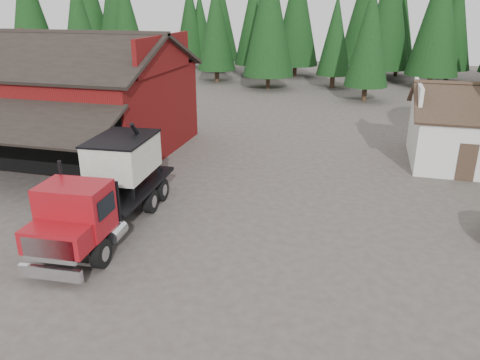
# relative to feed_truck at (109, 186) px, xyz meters

# --- Properties ---
(ground) EXTENTS (120.00, 120.00, 0.00)m
(ground) POSITION_rel_feed_truck_xyz_m (3.40, -0.43, -1.86)
(ground) COLOR #483F39
(ground) RESTS_ON ground
(red_barn) EXTENTS (12.80, 13.63, 7.18)m
(red_barn) POSITION_rel_feed_truck_xyz_m (-7.60, 9.48, 0.83)
(red_barn) COLOR maroon
(red_barn) RESTS_ON ground
(conifer_backdrop) EXTENTS (76.00, 16.00, 16.00)m
(conifer_backdrop) POSITION_rel_feed_truck_xyz_m (3.40, 41.57, -1.86)
(conifer_backdrop) COLOR black
(conifer_backdrop) RESTS_ON ground
(near_pine_a) EXTENTS (4.40, 4.40, 11.40)m
(near_pine_a) POSITION_rel_feed_truck_xyz_m (-18.60, 27.57, 4.53)
(near_pine_a) COLOR #382619
(near_pine_a) RESTS_ON ground
(near_pine_b) EXTENTS (3.96, 3.96, 10.40)m
(near_pine_b) POSITION_rel_feed_truck_xyz_m (9.40, 29.57, 4.03)
(near_pine_b) COLOR #382619
(near_pine_b) RESTS_ON ground
(near_pine_d) EXTENTS (5.28, 5.28, 13.40)m
(near_pine_d) POSITION_rel_feed_truck_xyz_m (-0.60, 33.57, 5.53)
(near_pine_d) COLOR #382619
(near_pine_d) RESTS_ON ground
(feed_truck) EXTENTS (3.04, 8.95, 3.98)m
(feed_truck) POSITION_rel_feed_truck_xyz_m (0.00, 0.00, 0.00)
(feed_truck) COLOR black
(feed_truck) RESTS_ON ground
(equip_box) EXTENTS (0.80, 1.16, 0.60)m
(equip_box) POSITION_rel_feed_truck_xyz_m (-0.17, -1.16, -1.56)
(equip_box) COLOR maroon
(equip_box) RESTS_ON ground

